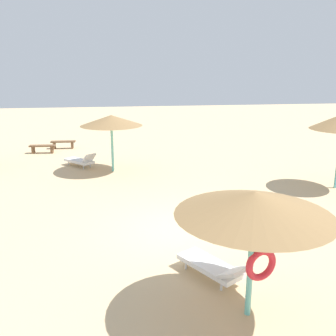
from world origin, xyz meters
TOP-DOWN VIEW (x-y plane):
  - ground_plane at (0.00, 0.00)m, footprint 80.00×80.00m
  - parasol_0 at (0.52, -4.30)m, footprint 3.05×3.05m
  - parasol_1 at (-2.06, 7.30)m, footprint 2.96×2.96m
  - lounger_1 at (-3.69, 8.43)m, footprint 1.74×1.80m
  - lounger_5 at (0.19, -2.89)m, footprint 1.51×1.97m
  - bench_0 at (-6.16, 12.02)m, footprint 1.53×0.53m
  - bench_1 at (-5.10, 13.21)m, footprint 1.52×0.46m

SIDE VIEW (x-z plane):
  - ground_plane at x=0.00m, z-range 0.00..0.00m
  - lounger_5 at x=0.19m, z-range -0.01..0.63m
  - lounger_1 at x=-3.69m, z-range -0.07..0.71m
  - bench_0 at x=-6.16m, z-range 0.10..0.59m
  - bench_1 at x=-5.10m, z-range 0.10..0.59m
  - parasol_0 at x=0.52m, z-range 1.06..3.70m
  - parasol_1 at x=-2.06m, z-range 1.11..3.87m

